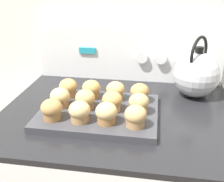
{
  "coord_description": "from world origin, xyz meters",
  "views": [
    {
      "loc": [
        0.12,
        -0.52,
        1.33
      ],
      "look_at": [
        -0.01,
        0.28,
        0.98
      ],
      "focal_mm": 45.0,
      "sensor_mm": 36.0,
      "label": 1
    }
  ],
  "objects_px": {
    "muffin_pan": "(99,112)",
    "muffin_r0_c2": "(106,113)",
    "muffin_r0_c0": "(52,110)",
    "muffin_r2_c3": "(140,93)",
    "muffin_r1_c2": "(112,101)",
    "muffin_r0_c3": "(136,116)",
    "muffin_r1_c1": "(85,99)",
    "muffin_r2_c2": "(116,91)",
    "tea_kettle": "(197,74)",
    "muffin_r1_c0": "(60,98)",
    "muffin_r2_c1": "(91,89)",
    "muffin_r0_c1": "(80,112)",
    "muffin_r2_c0": "(68,88)",
    "muffin_r1_c3": "(139,104)"
  },
  "relations": [
    {
      "from": "muffin_r0_c2",
      "to": "muffin_r0_c3",
      "type": "distance_m",
      "value": 0.09
    },
    {
      "from": "muffin_r2_c3",
      "to": "tea_kettle",
      "type": "bearing_deg",
      "value": 33.6
    },
    {
      "from": "muffin_pan",
      "to": "muffin_r0_c1",
      "type": "distance_m",
      "value": 0.1
    },
    {
      "from": "muffin_r0_c0",
      "to": "muffin_r1_c1",
      "type": "relative_size",
      "value": 1.0
    },
    {
      "from": "muffin_r1_c1",
      "to": "muffin_r1_c2",
      "type": "distance_m",
      "value": 0.09
    },
    {
      "from": "muffin_r0_c1",
      "to": "muffin_r0_c2",
      "type": "height_order",
      "value": "same"
    },
    {
      "from": "muffin_r1_c0",
      "to": "muffin_r2_c3",
      "type": "height_order",
      "value": "same"
    },
    {
      "from": "muffin_r1_c3",
      "to": "muffin_r2_c2",
      "type": "xyz_separation_m",
      "value": [
        -0.09,
        0.09,
        0.0
      ]
    },
    {
      "from": "muffin_pan",
      "to": "muffin_r1_c0",
      "type": "bearing_deg",
      "value": 179.51
    },
    {
      "from": "muffin_r1_c1",
      "to": "muffin_r2_c0",
      "type": "xyz_separation_m",
      "value": [
        -0.08,
        0.09,
        0.0
      ]
    },
    {
      "from": "muffin_pan",
      "to": "muffin_r0_c3",
      "type": "height_order",
      "value": "muffin_r0_c3"
    },
    {
      "from": "muffin_r2_c1",
      "to": "tea_kettle",
      "type": "distance_m",
      "value": 0.39
    },
    {
      "from": "tea_kettle",
      "to": "muffin_r0_c1",
      "type": "bearing_deg",
      "value": -140.61
    },
    {
      "from": "muffin_r0_c2",
      "to": "muffin_r1_c2",
      "type": "height_order",
      "value": "same"
    },
    {
      "from": "muffin_r0_c0",
      "to": "muffin_r2_c0",
      "type": "relative_size",
      "value": 1.0
    },
    {
      "from": "muffin_r0_c0",
      "to": "muffin_r2_c3",
      "type": "bearing_deg",
      "value": 33.49
    },
    {
      "from": "muffin_r0_c2",
      "to": "muffin_r0_c3",
      "type": "xyz_separation_m",
      "value": [
        0.09,
        -0.01,
        0.0
      ]
    },
    {
      "from": "muffin_r0_c1",
      "to": "tea_kettle",
      "type": "xyz_separation_m",
      "value": [
        0.37,
        0.3,
        0.03
      ]
    },
    {
      "from": "muffin_r1_c0",
      "to": "muffin_r2_c1",
      "type": "xyz_separation_m",
      "value": [
        0.09,
        0.08,
        0.0
      ]
    },
    {
      "from": "muffin_r2_c0",
      "to": "muffin_r0_c0",
      "type": "bearing_deg",
      "value": -89.41
    },
    {
      "from": "muffin_r1_c2",
      "to": "tea_kettle",
      "type": "distance_m",
      "value": 0.35
    },
    {
      "from": "muffin_r0_c0",
      "to": "muffin_r1_c2",
      "type": "distance_m",
      "value": 0.19
    },
    {
      "from": "muffin_r2_c0",
      "to": "muffin_r2_c2",
      "type": "relative_size",
      "value": 1.0
    },
    {
      "from": "muffin_pan",
      "to": "muffin_r0_c2",
      "type": "distance_m",
      "value": 0.1
    },
    {
      "from": "muffin_r2_c1",
      "to": "muffin_r1_c1",
      "type": "bearing_deg",
      "value": -90.39
    },
    {
      "from": "muffin_r1_c2",
      "to": "muffin_r0_c2",
      "type": "bearing_deg",
      "value": -92.75
    },
    {
      "from": "muffin_r1_c0",
      "to": "muffin_r2_c2",
      "type": "bearing_deg",
      "value": 26.17
    },
    {
      "from": "muffin_r0_c3",
      "to": "muffin_r2_c2",
      "type": "xyz_separation_m",
      "value": [
        -0.08,
        0.17,
        0.0
      ]
    },
    {
      "from": "muffin_r0_c1",
      "to": "muffin_r2_c3",
      "type": "relative_size",
      "value": 1.0
    },
    {
      "from": "muffin_r1_c2",
      "to": "muffin_r2_c2",
      "type": "height_order",
      "value": "same"
    },
    {
      "from": "muffin_r0_c2",
      "to": "tea_kettle",
      "type": "distance_m",
      "value": 0.41
    },
    {
      "from": "muffin_r2_c2",
      "to": "tea_kettle",
      "type": "xyz_separation_m",
      "value": [
        0.28,
        0.13,
        0.03
      ]
    },
    {
      "from": "muffin_r1_c1",
      "to": "muffin_pan",
      "type": "bearing_deg",
      "value": -0.71
    },
    {
      "from": "muffin_r2_c0",
      "to": "muffin_r2_c1",
      "type": "height_order",
      "value": "same"
    },
    {
      "from": "muffin_r2_c2",
      "to": "muffin_r0_c3",
      "type": "bearing_deg",
      "value": -63.98
    },
    {
      "from": "muffin_r2_c1",
      "to": "muffin_r2_c2",
      "type": "height_order",
      "value": "same"
    },
    {
      "from": "muffin_r0_c0",
      "to": "tea_kettle",
      "type": "relative_size",
      "value": 0.28
    },
    {
      "from": "muffin_r2_c1",
      "to": "muffin_r2_c3",
      "type": "height_order",
      "value": "same"
    },
    {
      "from": "muffin_r0_c0",
      "to": "muffin_r2_c2",
      "type": "bearing_deg",
      "value": 45.38
    },
    {
      "from": "muffin_r0_c2",
      "to": "muffin_r2_c1",
      "type": "bearing_deg",
      "value": 116.61
    },
    {
      "from": "muffin_r0_c3",
      "to": "muffin_r2_c3",
      "type": "relative_size",
      "value": 1.0
    },
    {
      "from": "muffin_r1_c2",
      "to": "muffin_pan",
      "type": "bearing_deg",
      "value": -178.97
    },
    {
      "from": "muffin_r0_c3",
      "to": "muffin_r0_c0",
      "type": "bearing_deg",
      "value": 179.62
    },
    {
      "from": "tea_kettle",
      "to": "muffin_r1_c3",
      "type": "bearing_deg",
      "value": -132.19
    },
    {
      "from": "muffin_pan",
      "to": "muffin_r0_c2",
      "type": "height_order",
      "value": "muffin_r0_c2"
    },
    {
      "from": "muffin_r1_c0",
      "to": "muffin_pan",
      "type": "bearing_deg",
      "value": -0.49
    },
    {
      "from": "muffin_r0_c1",
      "to": "muffin_r1_c1",
      "type": "height_order",
      "value": "same"
    },
    {
      "from": "muffin_pan",
      "to": "muffin_r0_c1",
      "type": "height_order",
      "value": "muffin_r0_c1"
    },
    {
      "from": "muffin_r2_c2",
      "to": "muffin_r0_c2",
      "type": "bearing_deg",
      "value": -90.66
    },
    {
      "from": "muffin_r1_c0",
      "to": "muffin_r1_c2",
      "type": "relative_size",
      "value": 1.0
    }
  ]
}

